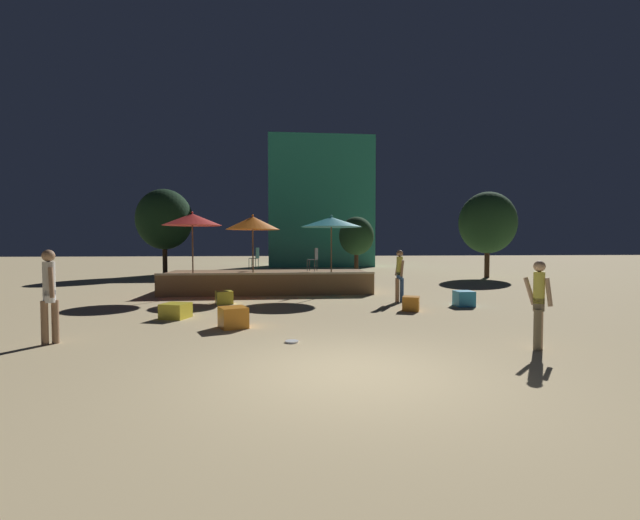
{
  "coord_description": "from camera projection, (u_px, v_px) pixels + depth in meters",
  "views": [
    {
      "loc": [
        -1.08,
        -6.32,
        1.95
      ],
      "look_at": [
        0.0,
        4.44,
        1.53
      ],
      "focal_mm": 24.0,
      "sensor_mm": 36.0,
      "label": 1
    }
  ],
  "objects": [
    {
      "name": "ground_plane",
      "position": [
        349.0,
        372.0,
        6.47
      ],
      "size": [
        120.0,
        120.0,
        0.0
      ],
      "primitive_type": "plane",
      "color": "#D1B784"
    },
    {
      "name": "wooden_deck",
      "position": [
        268.0,
        282.0,
        17.38
      ],
      "size": [
        8.07,
        3.2,
        0.87
      ],
      "color": "olive",
      "rests_on": "ground"
    },
    {
      "name": "patio_umbrella_0",
      "position": [
        331.0,
        222.0,
        16.01
      ],
      "size": [
        2.31,
        2.31,
        3.02
      ],
      "color": "brown",
      "rests_on": "ground"
    },
    {
      "name": "patio_umbrella_1",
      "position": [
        253.0,
        223.0,
        15.83
      ],
      "size": [
        2.0,
        2.0,
        3.03
      ],
      "color": "brown",
      "rests_on": "ground"
    },
    {
      "name": "patio_umbrella_2",
      "position": [
        192.0,
        220.0,
        15.71
      ],
      "size": [
        2.15,
        2.15,
        3.13
      ],
      "color": "brown",
      "rests_on": "ground"
    },
    {
      "name": "cube_seat_0",
      "position": [
        411.0,
        304.0,
        12.38
      ],
      "size": [
        0.6,
        0.6,
        0.42
      ],
      "rotation": [
        0.0,
        0.0,
        -0.38
      ],
      "color": "orange",
      "rests_on": "ground"
    },
    {
      "name": "cube_seat_1",
      "position": [
        233.0,
        317.0,
        9.89
      ],
      "size": [
        0.76,
        0.76,
        0.48
      ],
      "rotation": [
        0.0,
        0.0,
        0.37
      ],
      "color": "orange",
      "rests_on": "ground"
    },
    {
      "name": "cube_seat_2",
      "position": [
        224.0,
        297.0,
        13.8
      ],
      "size": [
        0.63,
        0.63,
        0.41
      ],
      "rotation": [
        0.0,
        0.0,
        0.27
      ],
      "color": "yellow",
      "rests_on": "ground"
    },
    {
      "name": "cube_seat_3",
      "position": [
        464.0,
        299.0,
        13.29
      ],
      "size": [
        0.54,
        0.54,
        0.47
      ],
      "rotation": [
        0.0,
        0.0,
        -0.01
      ],
      "color": "#2D9EDB",
      "rests_on": "ground"
    },
    {
      "name": "cube_seat_4",
      "position": [
        176.0,
        311.0,
        11.14
      ],
      "size": [
        0.8,
        0.8,
        0.39
      ],
      "rotation": [
        0.0,
        0.0,
        -0.33
      ],
      "color": "yellow",
      "rests_on": "ground"
    },
    {
      "name": "person_0",
      "position": [
        49.0,
        292.0,
        8.25
      ],
      "size": [
        0.37,
        0.43,
        1.83
      ],
      "rotation": [
        0.0,
        0.0,
        0.67
      ],
      "color": "#997051",
      "rests_on": "ground"
    },
    {
      "name": "person_1",
      "position": [
        539.0,
        302.0,
        7.82
      ],
      "size": [
        0.42,
        0.41,
        1.64
      ],
      "rotation": [
        0.0,
        0.0,
        0.8
      ],
      "color": "#72664C",
      "rests_on": "ground"
    },
    {
      "name": "person_2",
      "position": [
        400.0,
        274.0,
        14.17
      ],
      "size": [
        0.29,
        0.55,
        1.73
      ],
      "rotation": [
        0.0,
        0.0,
        3.36
      ],
      "color": "#2D4C7F",
      "rests_on": "ground"
    },
    {
      "name": "bistro_chair_0",
      "position": [
        314.0,
        257.0,
        16.58
      ],
      "size": [
        0.45,
        0.45,
        0.9
      ],
      "rotation": [
        0.0,
        0.0,
        4.32
      ],
      "color": "#47474C",
      "rests_on": "wooden_deck"
    },
    {
      "name": "bistro_chair_1",
      "position": [
        256.0,
        256.0,
        18.03
      ],
      "size": [
        0.44,
        0.43,
        0.9
      ],
      "rotation": [
        0.0,
        0.0,
        4.38
      ],
      "color": "#1E4C47",
      "rests_on": "wooden_deck"
    },
    {
      "name": "frisbee_disc",
      "position": [
        292.0,
        341.0,
        8.43
      ],
      "size": [
        0.27,
        0.27,
        0.03
      ],
      "color": "white",
      "rests_on": "ground"
    },
    {
      "name": "background_tree_0",
      "position": [
        164.0,
        219.0,
        25.81
      ],
      "size": [
        3.31,
        3.31,
        5.23
      ],
      "color": "#3D2B1C",
      "rests_on": "ground"
    },
    {
      "name": "background_tree_1",
      "position": [
        488.0,
        223.0,
        24.3
      ],
      "size": [
        3.17,
        3.17,
        4.88
      ],
      "color": "#3D2B1C",
      "rests_on": "ground"
    },
    {
      "name": "background_tree_2",
      "position": [
        356.0,
        236.0,
        28.25
      ],
      "size": [
        2.3,
        2.3,
        3.72
      ],
      "color": "#3D2B1C",
      "rests_on": "ground"
    },
    {
      "name": "distant_building",
      "position": [
        320.0,
        203.0,
        36.23
      ],
      "size": [
        8.72,
        3.41,
        10.83
      ],
      "color": "teal",
      "rests_on": "ground"
    }
  ]
}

